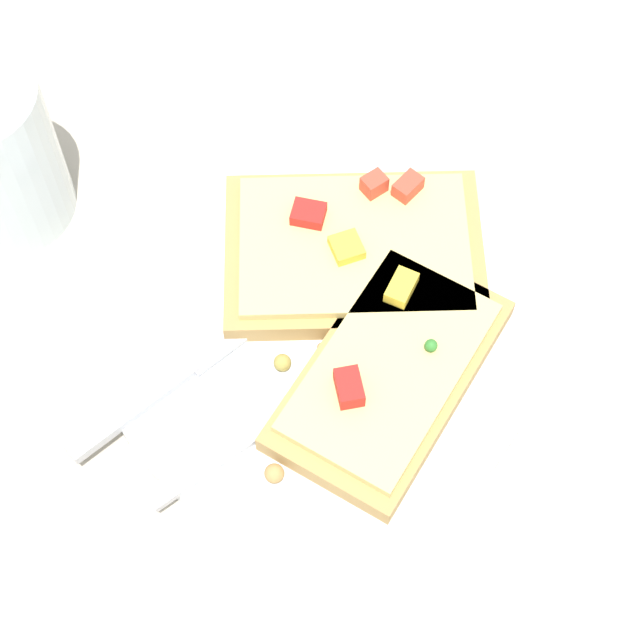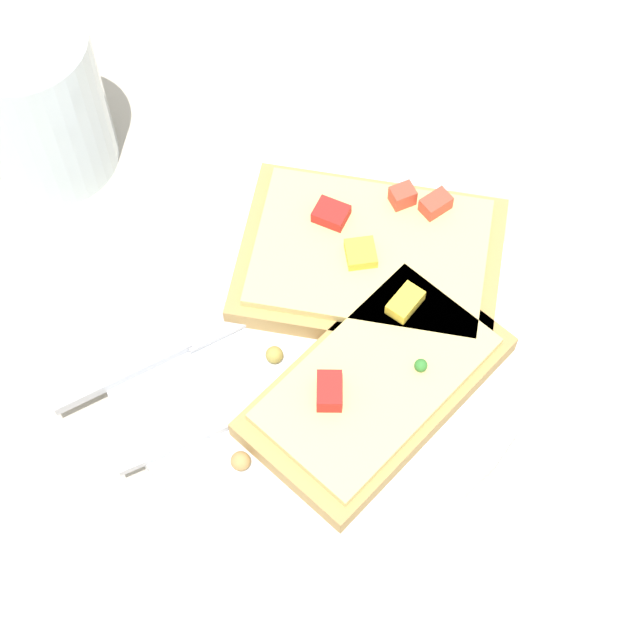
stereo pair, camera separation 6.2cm
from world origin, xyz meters
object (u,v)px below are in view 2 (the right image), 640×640
pizza_slice_main (370,258)px  fork (314,381)px  knife (201,331)px  pizza_slice_corner (378,382)px  plate (320,333)px  drinking_glass (38,103)px

pizza_slice_main → fork: bearing=-102.7°
knife → pizza_slice_corner: 0.11m
fork → plate: bearing=59.1°
pizza_slice_main → drinking_glass: size_ratio=1.76×
drinking_glass → fork: bearing=97.5°
pizza_slice_main → drinking_glass: bearing=166.2°
plate → drinking_glass: 0.22m
fork → knife: bearing=128.6°
fork → pizza_slice_main: size_ratio=1.13×
plate → pizza_slice_main: size_ratio=1.37×
plate → pizza_slice_corner: (-0.00, 0.05, 0.02)m
pizza_slice_corner → drinking_glass: drinking_glass is taller
plate → knife: 0.07m
plate → fork: 0.04m
plate → pizza_slice_main: 0.05m
fork → pizza_slice_corner: pizza_slice_corner is taller
pizza_slice_main → pizza_slice_corner: 0.08m
fork → drinking_glass: size_ratio=1.99×
knife → pizza_slice_corner: size_ratio=1.38×
fork → pizza_slice_main: bearing=41.7°
fork → drinking_glass: (0.03, -0.24, 0.04)m
fork → knife: 0.07m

